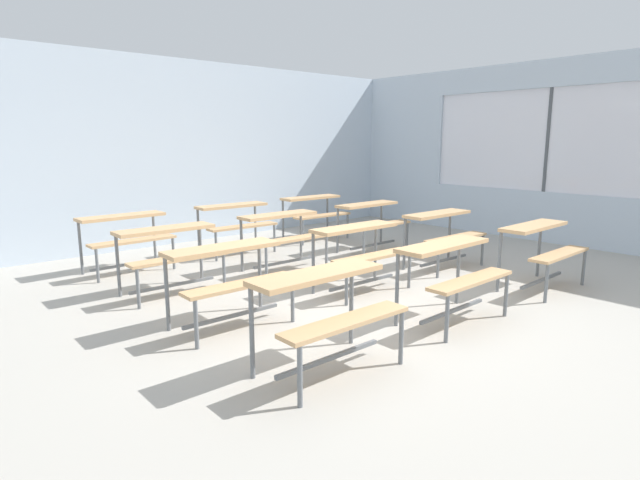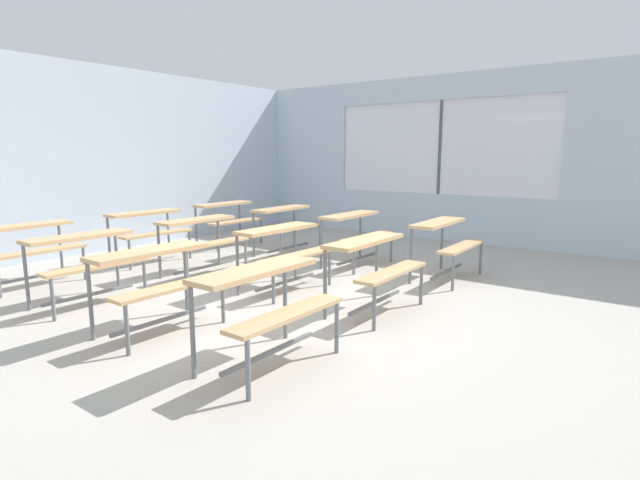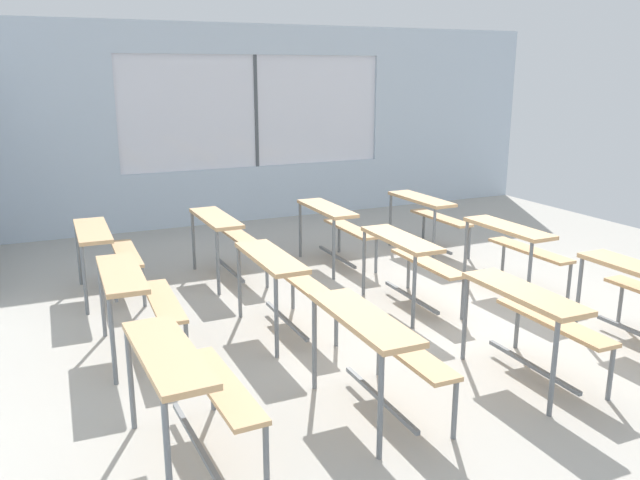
{
  "view_description": "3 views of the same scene",
  "coord_description": "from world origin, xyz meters",
  "px_view_note": "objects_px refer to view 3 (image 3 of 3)",
  "views": [
    {
      "loc": [
        -3.57,
        -3.49,
        1.71
      ],
      "look_at": [
        0.51,
        1.14,
        0.5
      ],
      "focal_mm": 28.75,
      "sensor_mm": 36.0,
      "label": 1
    },
    {
      "loc": [
        -3.8,
        -3.3,
        1.6
      ],
      "look_at": [
        1.48,
        0.64,
        0.45
      ],
      "focal_mm": 28.0,
      "sensor_mm": 36.0,
      "label": 2
    },
    {
      "loc": [
        -4.67,
        3.89,
        2.32
      ],
      "look_at": [
        1.11,
        1.21,
        0.65
      ],
      "focal_mm": 36.38,
      "sensor_mm": 36.0,
      "label": 3
    }
  ],
  "objects_px": {
    "desk_bench_r0c2": "(428,210)",
    "desk_bench_r1c2": "(335,220)",
    "desk_bench_r0c1": "(515,241)",
    "desk_bench_r2c1": "(282,273)",
    "desk_bench_r1c0": "(534,310)",
    "desk_bench_r1c1": "(410,253)",
    "desk_bench_r2c2": "(226,231)",
    "desk_bench_r2c0": "(377,337)",
    "desk_bench_r3c1": "(136,290)",
    "desk_bench_r3c2": "(105,244)",
    "desk_bench_r3c0": "(187,374)"
  },
  "relations": [
    {
      "from": "desk_bench_r0c2",
      "to": "desk_bench_r3c1",
      "type": "relative_size",
      "value": 0.99
    },
    {
      "from": "desk_bench_r3c0",
      "to": "desk_bench_r3c1",
      "type": "bearing_deg",
      "value": -1.26
    },
    {
      "from": "desk_bench_r1c2",
      "to": "desk_bench_r2c2",
      "type": "relative_size",
      "value": 1.0
    },
    {
      "from": "desk_bench_r2c2",
      "to": "desk_bench_r2c0",
      "type": "bearing_deg",
      "value": -179.7
    },
    {
      "from": "desk_bench_r1c1",
      "to": "desk_bench_r1c2",
      "type": "xyz_separation_m",
      "value": [
        1.63,
        0.03,
        0.0
      ]
    },
    {
      "from": "desk_bench_r1c2",
      "to": "desk_bench_r0c2",
      "type": "bearing_deg",
      "value": -88.55
    },
    {
      "from": "desk_bench_r3c0",
      "to": "desk_bench_r1c0",
      "type": "bearing_deg",
      "value": -92.95
    },
    {
      "from": "desk_bench_r0c2",
      "to": "desk_bench_r3c0",
      "type": "xyz_separation_m",
      "value": [
        -3.32,
        3.96,
        0.0
      ]
    },
    {
      "from": "desk_bench_r2c2",
      "to": "desk_bench_r3c0",
      "type": "relative_size",
      "value": 0.99
    },
    {
      "from": "desk_bench_r0c1",
      "to": "desk_bench_r3c0",
      "type": "distance_m",
      "value": 4.22
    },
    {
      "from": "desk_bench_r0c2",
      "to": "desk_bench_r1c2",
      "type": "height_order",
      "value": "same"
    },
    {
      "from": "desk_bench_r3c0",
      "to": "desk_bench_r1c2",
      "type": "bearing_deg",
      "value": -40.02
    },
    {
      "from": "desk_bench_r2c1",
      "to": "desk_bench_r2c0",
      "type": "bearing_deg",
      "value": -177.89
    },
    {
      "from": "desk_bench_r0c2",
      "to": "desk_bench_r1c1",
      "type": "height_order",
      "value": "same"
    },
    {
      "from": "desk_bench_r3c0",
      "to": "desk_bench_r2c2",
      "type": "bearing_deg",
      "value": -22.23
    },
    {
      "from": "desk_bench_r1c1",
      "to": "desk_bench_r3c1",
      "type": "xyz_separation_m",
      "value": [
        0.0,
        2.65,
        0.0
      ]
    },
    {
      "from": "desk_bench_r1c1",
      "to": "desk_bench_r1c2",
      "type": "relative_size",
      "value": 1.01
    },
    {
      "from": "desk_bench_r0c2",
      "to": "desk_bench_r1c2",
      "type": "relative_size",
      "value": 1.0
    },
    {
      "from": "desk_bench_r0c1",
      "to": "desk_bench_r3c1",
      "type": "xyz_separation_m",
      "value": [
        0.08,
        3.92,
        0.0
      ]
    },
    {
      "from": "desk_bench_r1c0",
      "to": "desk_bench_r3c2",
      "type": "bearing_deg",
      "value": 39.67
    },
    {
      "from": "desk_bench_r0c1",
      "to": "desk_bench_r2c1",
      "type": "xyz_separation_m",
      "value": [
        0.02,
        2.65,
        0.0
      ]
    },
    {
      "from": "desk_bench_r1c1",
      "to": "desk_bench_r2c1",
      "type": "relative_size",
      "value": 1.01
    },
    {
      "from": "desk_bench_r0c1",
      "to": "desk_bench_r3c0",
      "type": "height_order",
      "value": "same"
    },
    {
      "from": "desk_bench_r0c2",
      "to": "desk_bench_r2c0",
      "type": "xyz_separation_m",
      "value": [
        -3.33,
        2.65,
        0.0
      ]
    },
    {
      "from": "desk_bench_r1c0",
      "to": "desk_bench_r1c1",
      "type": "xyz_separation_m",
      "value": [
        1.73,
        -0.0,
        0.0
      ]
    },
    {
      "from": "desk_bench_r1c2",
      "to": "desk_bench_r2c2",
      "type": "distance_m",
      "value": 1.36
    },
    {
      "from": "desk_bench_r2c0",
      "to": "desk_bench_r3c2",
      "type": "relative_size",
      "value": 0.99
    },
    {
      "from": "desk_bench_r1c2",
      "to": "desk_bench_r2c1",
      "type": "distance_m",
      "value": 2.16
    },
    {
      "from": "desk_bench_r3c0",
      "to": "desk_bench_r3c1",
      "type": "height_order",
      "value": "same"
    },
    {
      "from": "desk_bench_r1c1",
      "to": "desk_bench_r3c2",
      "type": "relative_size",
      "value": 1.0
    },
    {
      "from": "desk_bench_r2c0",
      "to": "desk_bench_r2c2",
      "type": "distance_m",
      "value": 3.36
    },
    {
      "from": "desk_bench_r0c2",
      "to": "desk_bench_r1c1",
      "type": "xyz_separation_m",
      "value": [
        -1.64,
        1.32,
        0.0
      ]
    },
    {
      "from": "desk_bench_r0c1",
      "to": "desk_bench_r3c1",
      "type": "distance_m",
      "value": 3.92
    },
    {
      "from": "desk_bench_r2c1",
      "to": "desk_bench_r2c2",
      "type": "bearing_deg",
      "value": 0.54
    },
    {
      "from": "desk_bench_r3c0",
      "to": "desk_bench_r3c1",
      "type": "distance_m",
      "value": 1.68
    },
    {
      "from": "desk_bench_r0c2",
      "to": "desk_bench_r2c1",
      "type": "distance_m",
      "value": 3.19
    },
    {
      "from": "desk_bench_r2c2",
      "to": "desk_bench_r1c1",
      "type": "bearing_deg",
      "value": -141.0
    },
    {
      "from": "desk_bench_r1c2",
      "to": "desk_bench_r2c1",
      "type": "height_order",
      "value": "same"
    },
    {
      "from": "desk_bench_r0c1",
      "to": "desk_bench_r1c0",
      "type": "distance_m",
      "value": 2.09
    },
    {
      "from": "desk_bench_r1c0",
      "to": "desk_bench_r3c0",
      "type": "relative_size",
      "value": 0.99
    },
    {
      "from": "desk_bench_r0c2",
      "to": "desk_bench_r1c2",
      "type": "bearing_deg",
      "value": 89.61
    },
    {
      "from": "desk_bench_r1c0",
      "to": "desk_bench_r3c0",
      "type": "bearing_deg",
      "value": 89.77
    },
    {
      "from": "desk_bench_r1c1",
      "to": "desk_bench_r3c0",
      "type": "relative_size",
      "value": 1.0
    },
    {
      "from": "desk_bench_r3c0",
      "to": "desk_bench_r3c1",
      "type": "xyz_separation_m",
      "value": [
        1.68,
        0.01,
        0.0
      ]
    },
    {
      "from": "desk_bench_r0c2",
      "to": "desk_bench_r1c2",
      "type": "distance_m",
      "value": 1.35
    },
    {
      "from": "desk_bench_r1c1",
      "to": "desk_bench_r3c2",
      "type": "bearing_deg",
      "value": 60.17
    },
    {
      "from": "desk_bench_r0c2",
      "to": "desk_bench_r3c0",
      "type": "bearing_deg",
      "value": 128.89
    },
    {
      "from": "desk_bench_r3c1",
      "to": "desk_bench_r1c2",
      "type": "bearing_deg",
      "value": -55.78
    },
    {
      "from": "desk_bench_r2c1",
      "to": "desk_bench_r1c0",
      "type": "bearing_deg",
      "value": -140.23
    },
    {
      "from": "desk_bench_r1c2",
      "to": "desk_bench_r2c0",
      "type": "relative_size",
      "value": 1.0
    }
  ]
}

